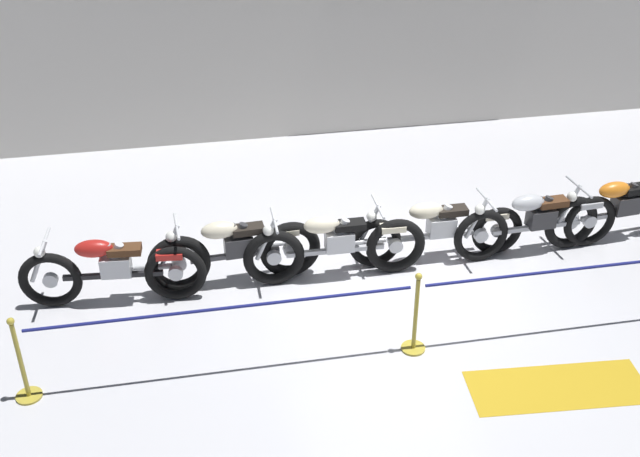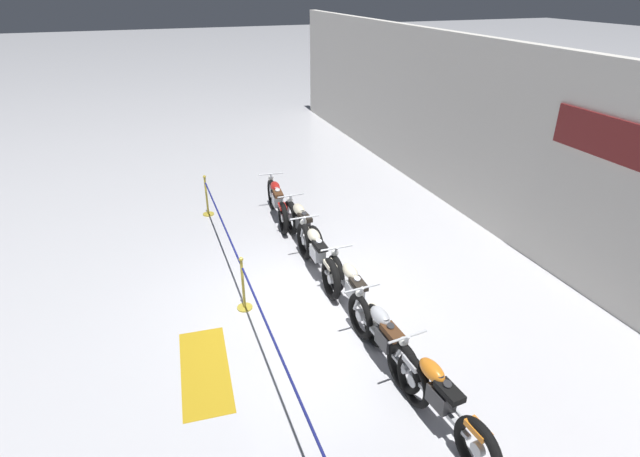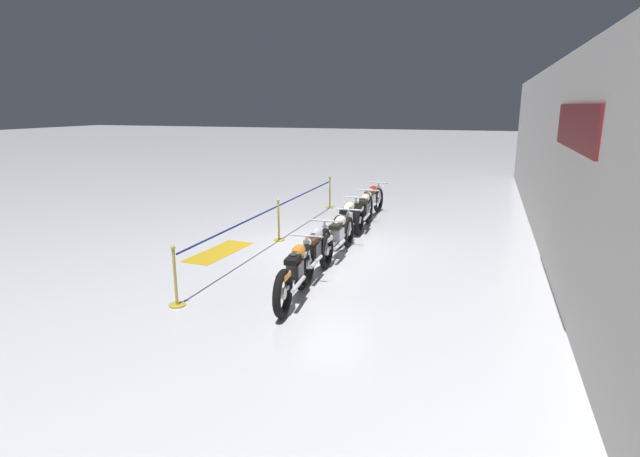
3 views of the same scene
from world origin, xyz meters
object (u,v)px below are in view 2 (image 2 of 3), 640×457
Objects in this scene: motorcycle_orange_5 at (438,399)px; motorcycle_cream_2 at (317,255)px; stanchion_mid_left at (244,291)px; motorcycle_silver_4 at (385,340)px; motorcycle_cream_1 at (302,227)px; stanchion_far_left at (228,242)px; motorcycle_cream_3 at (354,292)px; floor_banner at (205,370)px; motorcycle_red_0 at (277,202)px.

motorcycle_cream_2 is at bearing -177.23° from motorcycle_orange_5.
stanchion_mid_left is (-3.47, -1.79, -0.12)m from motorcycle_orange_5.
stanchion_mid_left reaches higher than motorcycle_silver_4.
motorcycle_cream_1 is 1.83m from stanchion_far_left.
motorcycle_cream_3 is at bearing -179.49° from motorcycle_orange_5.
motorcycle_orange_5 is at bearing 0.86° from motorcycle_cream_1.
stanchion_mid_left is at bearing -69.42° from motorcycle_cream_2.
motorcycle_cream_3 is at bearing 1.20° from motorcycle_cream_1.
motorcycle_silver_4 is at bearing 76.90° from floor_banner.
motorcycle_cream_3 is 0.28× the size of stanchion_far_left.
motorcycle_cream_2 is 1.03× the size of motorcycle_orange_5.
floor_banner is at bearing -27.59° from motorcycle_red_0.
motorcycle_cream_1 is at bearing -178.80° from motorcycle_cream_3.
stanchion_mid_left is 1.68m from floor_banner.
stanchion_far_left is (-2.10, -1.77, 0.26)m from motorcycle_cream_3.
motorcycle_orange_5 is 5.09m from stanchion_far_left.
motorcycle_cream_2 is 0.99× the size of motorcycle_cream_3.
motorcycle_cream_1 is 0.94× the size of motorcycle_silver_4.
stanchion_far_left is at bearing 180.00° from stanchion_mid_left.
motorcycle_cream_1 reaches higher than motorcycle_silver_4.
motorcycle_cream_1 reaches higher than motorcycle_red_0.
motorcycle_silver_4 is (5.58, 0.11, 0.00)m from motorcycle_red_0.
motorcycle_red_0 is 0.96× the size of motorcycle_cream_2.
motorcycle_orange_5 is 3.91m from stanchion_mid_left.
stanchion_mid_left reaches higher than floor_banner.
stanchion_mid_left is at bearing -142.42° from motorcycle_silver_4.
motorcycle_silver_4 reaches higher than motorcycle_cream_3.
motorcycle_orange_5 is 3.47m from floor_banner.
motorcycle_orange_5 is at bearing 4.93° from motorcycle_silver_4.
stanchion_mid_left is at bearing -152.70° from motorcycle_orange_5.
floor_banner is at bearing -127.93° from motorcycle_orange_5.
motorcycle_silver_4 is 3.86m from stanchion_far_left.
stanchion_far_left is (2.11, -1.57, 0.24)m from motorcycle_red_0.
motorcycle_red_0 is at bearing -174.60° from motorcycle_cream_1.
motorcycle_cream_1 is 0.93× the size of motorcycle_cream_2.
motorcycle_cream_3 is 2.28× the size of stanchion_mid_left.
motorcycle_cream_1 is 4.20m from floor_banner.
motorcycle_cream_1 is at bearing 109.11° from stanchion_far_left.
stanchion_mid_left is (-2.18, -1.68, -0.13)m from motorcycle_silver_4.
motorcycle_cream_2 is 3.22m from floor_banner.
motorcycle_cream_2 is 1.71m from stanchion_mid_left.
motorcycle_cream_3 is at bearing 40.14° from stanchion_far_left.
stanchion_far_left is at bearing 165.38° from floor_banner.
motorcycle_cream_2 is (1.28, -0.12, 0.00)m from motorcycle_cream_1.
stanchion_mid_left reaches higher than motorcycle_orange_5.
stanchion_mid_left is (-0.82, -1.77, -0.10)m from motorcycle_cream_3.
stanchion_far_left is at bearing -139.86° from motorcycle_cream_3.
stanchion_far_left is 4.47× the size of floor_banner.
motorcycle_cream_2 is at bearing 0.54° from motorcycle_red_0.
stanchion_mid_left is at bearing 150.61° from floor_banner.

